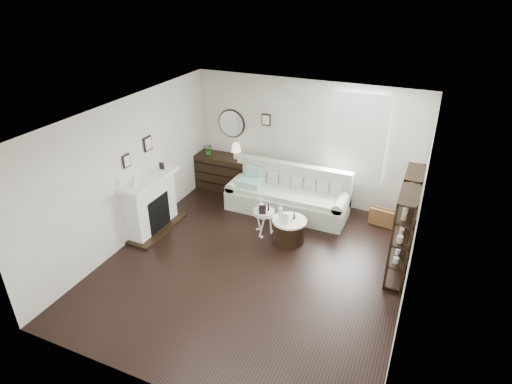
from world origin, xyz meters
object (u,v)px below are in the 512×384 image
at_px(dresser, 223,172).
at_px(sofa, 288,197).
at_px(drum_table, 289,230).
at_px(pedestal_table, 264,213).

bearing_deg(dresser, sofa, -12.42).
distance_m(sofa, drum_table, 1.16).
bearing_deg(sofa, dresser, 167.58).
relative_size(sofa, drum_table, 3.90).
distance_m(sofa, dresser, 1.82).
bearing_deg(pedestal_table, drum_table, -2.02).
xyz_separation_m(dresser, drum_table, (2.19, -1.47, -0.19)).
bearing_deg(pedestal_table, dresser, 138.60).
bearing_deg(dresser, pedestal_table, -41.40).
xyz_separation_m(drum_table, pedestal_table, (-0.54, 0.02, 0.25)).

